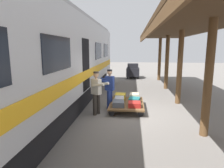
# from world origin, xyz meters

# --- Properties ---
(ground_plane) EXTENTS (60.00, 60.00, 0.00)m
(ground_plane) POSITION_xyz_m (0.00, 0.00, 0.00)
(ground_plane) COLOR slate
(platform_canopy) EXTENTS (3.20, 18.30, 3.56)m
(platform_canopy) POSITION_xyz_m (-1.91, 0.00, 3.28)
(platform_canopy) COLOR brown
(platform_canopy) RESTS_ON ground_plane
(train_car) EXTENTS (3.03, 16.26, 4.00)m
(train_car) POSITION_xyz_m (3.51, 0.00, 2.06)
(train_car) COLOR #B7BABF
(train_car) RESTS_ON ground_plane
(luggage_cart) EXTENTS (1.41, 2.09, 0.30)m
(luggage_cart) POSITION_xyz_m (0.41, -0.54, 0.26)
(luggage_cart) COLOR brown
(luggage_cart) RESTS_ON ground_plane
(suitcase_slate_roller) EXTENTS (0.50, 0.59, 0.21)m
(suitcase_slate_roller) POSITION_xyz_m (0.73, 0.04, 0.41)
(suitcase_slate_roller) COLOR #4C515B
(suitcase_slate_roller) RESTS_ON luggage_cart
(suitcase_yellow_case) EXTENTS (0.49, 0.56, 0.24)m
(suitcase_yellow_case) POSITION_xyz_m (0.73, -1.11, 0.43)
(suitcase_yellow_case) COLOR gold
(suitcase_yellow_case) RESTS_ON luggage_cart
(suitcase_teal_softside) EXTENTS (0.50, 0.60, 0.21)m
(suitcase_teal_softside) POSITION_xyz_m (0.09, -0.54, 0.41)
(suitcase_teal_softside) COLOR #1E666B
(suitcase_teal_softside) RESTS_ON luggage_cart
(suitcase_gray_aluminum) EXTENTS (0.42, 0.63, 0.23)m
(suitcase_gray_aluminum) POSITION_xyz_m (0.73, -0.54, 0.42)
(suitcase_gray_aluminum) COLOR #9EA0A5
(suitcase_gray_aluminum) RESTS_ON luggage_cart
(suitcase_red_plastic) EXTENTS (0.49, 0.49, 0.19)m
(suitcase_red_plastic) POSITION_xyz_m (0.09, 0.04, 0.40)
(suitcase_red_plastic) COLOR #AD231E
(suitcase_red_plastic) RESTS_ON luggage_cart
(suitcase_cream_canvas) EXTENTS (0.42, 0.53, 0.27)m
(suitcase_cream_canvas) POSITION_xyz_m (0.09, -1.11, 0.44)
(suitcase_cream_canvas) COLOR beige
(suitcase_cream_canvas) RESTS_ON luggage_cart
(porter_in_overalls) EXTENTS (0.73, 0.54, 1.70)m
(porter_in_overalls) POSITION_xyz_m (1.17, -0.58, 0.93)
(porter_in_overalls) COLOR navy
(porter_in_overalls) RESTS_ON ground_plane
(porter_by_door) EXTENTS (0.74, 0.62, 1.70)m
(porter_by_door) POSITION_xyz_m (1.56, 0.23, 0.93)
(porter_by_door) COLOR #332D28
(porter_by_door) RESTS_ON ground_plane
(baggage_tug) EXTENTS (1.11, 1.70, 1.30)m
(baggage_tug) POSITION_xyz_m (0.18, -9.70, 0.63)
(baggage_tug) COLOR black
(baggage_tug) RESTS_ON ground_plane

